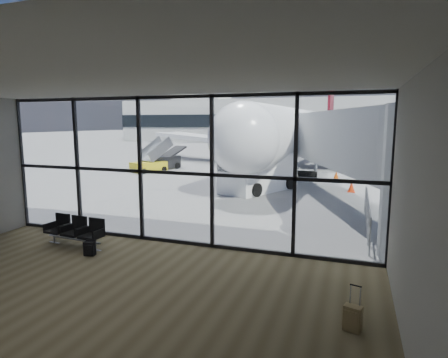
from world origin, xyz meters
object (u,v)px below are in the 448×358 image
Objects in this scene: backpack at (89,248)px; belt_loader at (164,162)px; service_van at (258,172)px; mobile_stairs at (150,165)px; suitcase at (353,318)px; airliner at (306,132)px; seating_row at (76,230)px.

backpack is 19.82m from belt_loader.
mobile_stairs reaches higher than service_van.
suitcase is at bearing -44.94° from service_van.
backpack is 0.13× the size of mobile_stairs.
backpack is at bearing -40.13° from mobile_stairs.
belt_loader reaches higher than suitcase.
suitcase is at bearing -77.45° from airliner.
service_van reaches higher than seating_row.
seating_row is 0.50× the size of belt_loader.
backpack is at bearing -27.63° from seating_row.
airliner reaches higher than suitcase.
airliner reaches higher than belt_loader.
seating_row is at bearing 179.91° from suitcase.
mobile_stairs is (-0.22, -1.82, -0.09)m from belt_loader.
seating_row is 8.26m from suitcase.
backpack is 11.60m from service_van.
service_van reaches higher than backpack.
belt_loader is (-10.31, -7.04, -2.28)m from airliner.
seating_row is 4.57× the size of backpack.
backpack is at bearing -177.45° from suitcase.
suitcase is (6.99, -1.62, 0.04)m from backpack.
suitcase reaches higher than backpack.
backpack is 25.64m from airliner.
service_van is at bearing -89.73° from airliner.
service_van is at bearing 126.85° from suitcase.
airliner is at bearing 86.42° from seating_row.
seating_row is at bearing -42.14° from mobile_stairs.
backpack is at bearing -53.24° from belt_loader.
mobile_stairs is at bearing 176.22° from service_van.
backpack is 0.11× the size of belt_loader.
suitcase is 14.00m from service_van.
seating_row reaches higher than suitcase.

